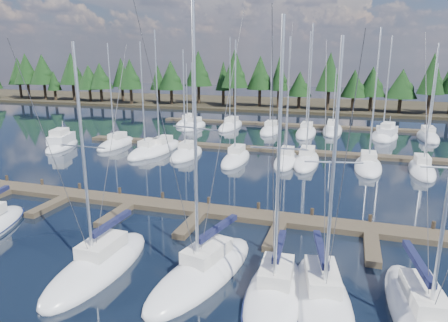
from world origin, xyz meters
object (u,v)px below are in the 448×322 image
(front_sailboat_6, at_px, (424,321))
(motor_yacht_right, at_px, (387,136))
(main_dock, at_px, (202,213))
(front_sailboat_4, at_px, (275,294))
(front_sailboat_5, at_px, (322,301))
(motor_yacht_left, at_px, (62,144))
(front_sailboat_3, at_px, (203,272))
(front_sailboat_2, at_px, (99,266))

(front_sailboat_6, distance_m, motor_yacht_right, 44.94)
(main_dock, distance_m, front_sailboat_4, 11.55)
(front_sailboat_6, bearing_deg, front_sailboat_5, 177.72)
(main_dock, distance_m, motor_yacht_right, 39.13)
(front_sailboat_5, distance_m, motor_yacht_left, 43.67)
(main_dock, bearing_deg, front_sailboat_3, -68.85)
(front_sailboat_5, height_order, motor_yacht_left, front_sailboat_5)
(front_sailboat_2, xyz_separation_m, motor_yacht_left, (-23.34, 25.82, 0.18))
(front_sailboat_6, distance_m, motor_yacht_left, 47.40)
(front_sailboat_4, bearing_deg, motor_yacht_right, 79.36)
(front_sailboat_3, height_order, front_sailboat_6, front_sailboat_3)
(main_dock, xyz_separation_m, front_sailboat_5, (9.47, -8.86, 0.08))
(front_sailboat_6, relative_size, motor_yacht_left, 1.56)
(motor_yacht_left, xyz_separation_m, motor_yacht_right, (41.64, 19.23, -0.02))
(front_sailboat_5, bearing_deg, motor_yacht_left, 144.29)
(front_sailboat_2, relative_size, motor_yacht_left, 1.50)
(motor_yacht_right, bearing_deg, motor_yacht_left, -155.21)
(front_sailboat_4, bearing_deg, front_sailboat_2, -178.95)
(front_sailboat_4, relative_size, front_sailboat_6, 1.04)
(front_sailboat_2, height_order, motor_yacht_left, front_sailboat_2)
(front_sailboat_6, bearing_deg, motor_yacht_right, 87.73)
(front_sailboat_2, relative_size, front_sailboat_5, 0.99)
(front_sailboat_3, height_order, front_sailboat_5, front_sailboat_3)
(front_sailboat_4, bearing_deg, front_sailboat_6, -0.22)
(front_sailboat_3, bearing_deg, motor_yacht_left, 139.69)
(front_sailboat_5, bearing_deg, front_sailboat_4, -176.21)
(front_sailboat_2, height_order, front_sailboat_3, front_sailboat_3)
(main_dock, relative_size, front_sailboat_5, 3.34)
(front_sailboat_5, height_order, front_sailboat_6, front_sailboat_6)
(main_dock, xyz_separation_m, front_sailboat_4, (7.22, -9.01, 0.08))
(front_sailboat_4, height_order, motor_yacht_right, front_sailboat_4)
(main_dock, height_order, front_sailboat_3, front_sailboat_3)
(main_dock, height_order, front_sailboat_4, front_sailboat_4)
(main_dock, xyz_separation_m, front_sailboat_6, (13.86, -9.04, 0.08))
(main_dock, xyz_separation_m, front_sailboat_3, (3.12, -8.07, 0.09))
(front_sailboat_4, distance_m, motor_yacht_right, 45.66)
(front_sailboat_2, bearing_deg, motor_yacht_right, 67.90)
(motor_yacht_left, bearing_deg, main_dock, -32.61)
(motor_yacht_right, bearing_deg, front_sailboat_3, -105.91)
(front_sailboat_2, xyz_separation_m, motor_yacht_right, (18.30, 45.05, 0.16))
(main_dock, distance_m, front_sailboat_3, 8.65)
(front_sailboat_2, height_order, front_sailboat_6, front_sailboat_6)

